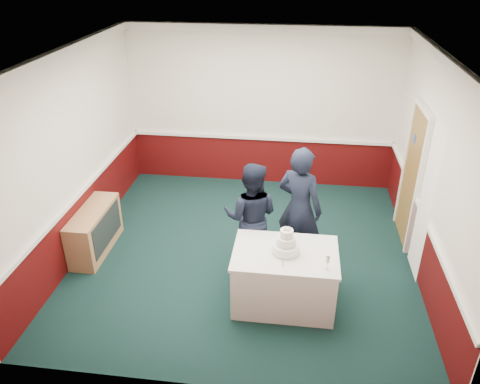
# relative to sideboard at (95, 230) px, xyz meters

# --- Properties ---
(ground) EXTENTS (5.00, 5.00, 0.00)m
(ground) POSITION_rel_sideboard_xyz_m (2.28, 0.22, -0.35)
(ground) COLOR black
(ground) RESTS_ON ground
(room_shell) EXTENTS (5.00, 5.00, 3.00)m
(room_shell) POSITION_rel_sideboard_xyz_m (2.36, 0.83, 1.62)
(room_shell) COLOR silver
(room_shell) RESTS_ON ground
(sideboard) EXTENTS (0.41, 1.20, 0.70)m
(sideboard) POSITION_rel_sideboard_xyz_m (0.00, 0.00, 0.00)
(sideboard) COLOR tan
(sideboard) RESTS_ON ground
(cake_table) EXTENTS (1.32, 0.92, 0.79)m
(cake_table) POSITION_rel_sideboard_xyz_m (2.91, -0.82, 0.05)
(cake_table) COLOR white
(cake_table) RESTS_ON ground
(wedding_cake) EXTENTS (0.35, 0.35, 0.36)m
(wedding_cake) POSITION_rel_sideboard_xyz_m (2.91, -0.82, 0.55)
(wedding_cake) COLOR white
(wedding_cake) RESTS_ON cake_table
(cake_knife) EXTENTS (0.04, 0.22, 0.00)m
(cake_knife) POSITION_rel_sideboard_xyz_m (2.88, -1.02, 0.44)
(cake_knife) COLOR silver
(cake_knife) RESTS_ON cake_table
(champagne_flute) EXTENTS (0.05, 0.05, 0.21)m
(champagne_flute) POSITION_rel_sideboard_xyz_m (3.41, -1.10, 0.58)
(champagne_flute) COLOR silver
(champagne_flute) RESTS_ON cake_table
(person_man) EXTENTS (0.83, 0.66, 1.63)m
(person_man) POSITION_rel_sideboard_xyz_m (2.39, -0.07, 0.47)
(person_man) COLOR black
(person_man) RESTS_ON ground
(person_woman) EXTENTS (0.80, 0.70, 1.84)m
(person_woman) POSITION_rel_sideboard_xyz_m (3.06, 0.08, 0.57)
(person_woman) COLOR black
(person_woman) RESTS_ON ground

